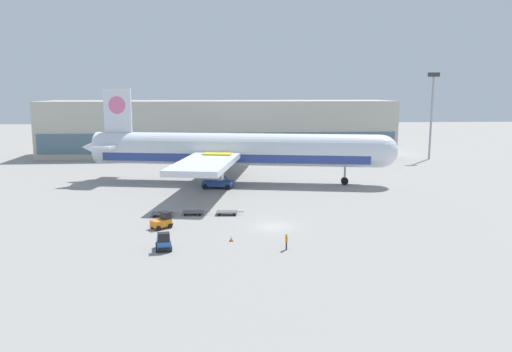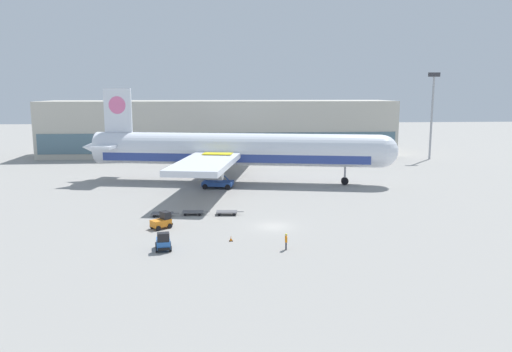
# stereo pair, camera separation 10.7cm
# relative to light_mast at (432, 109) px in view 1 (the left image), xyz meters

# --- Properties ---
(ground_plane) EXTENTS (400.00, 400.00, 0.00)m
(ground_plane) POSITION_rel_light_mast_xyz_m (-45.18, -58.20, -12.23)
(ground_plane) COLOR gray
(terminal_building) EXTENTS (90.00, 18.20, 14.00)m
(terminal_building) POSITION_rel_light_mast_xyz_m (-50.98, 14.53, -5.24)
(terminal_building) COLOR #BCB7A8
(terminal_building) RESTS_ON ground_plane
(light_mast) EXTENTS (2.80, 0.50, 20.86)m
(light_mast) POSITION_rel_light_mast_xyz_m (0.00, 0.00, 0.00)
(light_mast) COLOR #9EA0A5
(light_mast) RESTS_ON ground_plane
(airplane_main) EXTENTS (57.52, 48.64, 17.00)m
(airplane_main) POSITION_rel_light_mast_xyz_m (-49.44, -27.46, -6.39)
(airplane_main) COLOR silver
(airplane_main) RESTS_ON ground_plane
(scissor_lift_loader) EXTENTS (5.68, 4.23, 6.01)m
(scissor_lift_loader) POSITION_rel_light_mast_xyz_m (-51.89, -32.71, -9.98)
(scissor_lift_loader) COLOR #284C99
(scissor_lift_loader) RESTS_ON ground_plane
(baggage_tug_foreground) EXTENTS (1.93, 2.62, 2.00)m
(baggage_tug_foreground) POSITION_rel_light_mast_xyz_m (-57.76, -66.45, -11.35)
(baggage_tug_foreground) COLOR #2D66B7
(baggage_tug_foreground) RESTS_ON ground_plane
(baggage_tug_mid) EXTENTS (2.80, 2.64, 2.00)m
(baggage_tug_mid) POSITION_rel_light_mast_xyz_m (-58.78, -57.87, -11.35)
(baggage_tug_mid) COLOR orange
(baggage_tug_mid) RESTS_ON ground_plane
(baggage_dolly_lead) EXTENTS (3.74, 1.67, 0.48)m
(baggage_dolly_lead) POSITION_rel_light_mast_xyz_m (-59.39, -52.01, -11.84)
(baggage_dolly_lead) COLOR #56565B
(baggage_dolly_lead) RESTS_ON ground_plane
(baggage_dolly_second) EXTENTS (3.74, 1.67, 0.48)m
(baggage_dolly_second) POSITION_rel_light_mast_xyz_m (-55.35, -51.51, -11.84)
(baggage_dolly_second) COLOR #56565B
(baggage_dolly_second) RESTS_ON ground_plane
(baggage_dolly_third) EXTENTS (3.74, 1.67, 0.48)m
(baggage_dolly_third) POSITION_rel_light_mast_xyz_m (-50.76, -51.86, -11.84)
(baggage_dolly_third) COLOR #56565B
(baggage_dolly_third) RESTS_ON ground_plane
(ground_crew_near) EXTENTS (0.24, 0.57, 1.76)m
(ground_crew_near) POSITION_rel_light_mast_xyz_m (-44.87, -67.40, -11.19)
(ground_crew_near) COLOR black
(ground_crew_near) RESTS_ON ground_plane
(traffic_cone_near) EXTENTS (0.40, 0.40, 0.62)m
(traffic_cone_near) POSITION_rel_light_mast_xyz_m (-50.57, -63.88, -11.92)
(traffic_cone_near) COLOR black
(traffic_cone_near) RESTS_ON ground_plane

